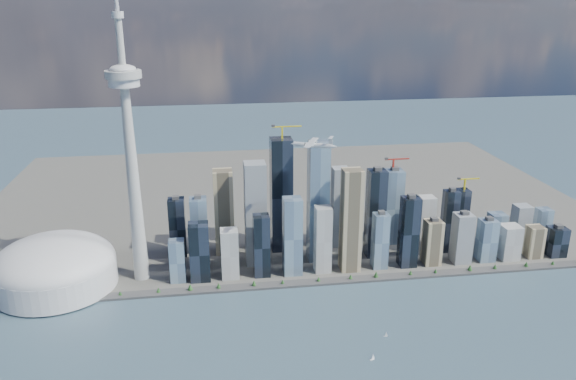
{
  "coord_description": "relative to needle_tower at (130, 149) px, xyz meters",
  "views": [
    {
      "loc": [
        -173.69,
        -597.43,
        467.61
      ],
      "look_at": [
        -48.9,
        260.0,
        169.62
      ],
      "focal_mm": 35.0,
      "sensor_mm": 36.0,
      "label": 1
    }
  ],
  "objects": [
    {
      "name": "shoreline_trees",
      "position": [
        300.0,
        -60.0,
        -227.06
      ],
      "size": [
        960.53,
        7.2,
        8.8
      ],
      "color": "#3F2D1E",
      "rests_on": "seawall"
    },
    {
      "name": "airplane",
      "position": [
        285.02,
        -86.93,
        18.33
      ],
      "size": [
        68.44,
        61.45,
        17.57
      ],
      "rotation": [
        0.0,
        0.0,
        -0.42
      ],
      "color": "silver",
      "rests_on": "ground"
    },
    {
      "name": "skyscraper_cluster",
      "position": [
        359.62,
        26.82,
        -159.71
      ],
      "size": [
        736.0,
        142.0,
        246.16
      ],
      "color": "black",
      "rests_on": "land"
    },
    {
      "name": "ground",
      "position": [
        300.0,
        -310.0,
        -235.84
      ],
      "size": [
        4000.0,
        4000.0,
        0.0
      ],
      "primitive_type": "plane",
      "color": "#374F61",
      "rests_on": "ground"
    },
    {
      "name": "needle_tower",
      "position": [
        0.0,
        0.0,
        0.0
      ],
      "size": [
        56.0,
        56.0,
        550.5
      ],
      "color": "#A4A5A0",
      "rests_on": "land"
    },
    {
      "name": "sailboat_west",
      "position": [
        333.82,
        -283.29,
        -232.72
      ],
      "size": [
        6.98,
        3.51,
        9.72
      ],
      "rotation": [
        0.0,
        0.0,
        0.29
      ],
      "color": "white",
      "rests_on": "ground"
    },
    {
      "name": "land",
      "position": [
        300.0,
        390.0,
        -234.34
      ],
      "size": [
        1400.0,
        900.0,
        3.0
      ],
      "primitive_type": "cube",
      "color": "#4C4C47",
      "rests_on": "ground"
    },
    {
      "name": "seawall",
      "position": [
        300.0,
        -60.0,
        -233.84
      ],
      "size": [
        1100.0,
        22.0,
        4.0
      ],
      "primitive_type": "cube",
      "color": "#383838",
      "rests_on": "ground"
    },
    {
      "name": "sailboat_east",
      "position": [
        368.78,
        -232.5,
        -233.21
      ],
      "size": [
        5.94,
        2.37,
        8.2
      ],
      "rotation": [
        0.0,
        0.0,
        -0.16
      ],
      "color": "white",
      "rests_on": "ground"
    },
    {
      "name": "dome_stadium",
      "position": [
        -140.0,
        -10.0,
        -196.4
      ],
      "size": [
        200.0,
        200.0,
        86.0
      ],
      "color": "silver",
      "rests_on": "land"
    }
  ]
}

